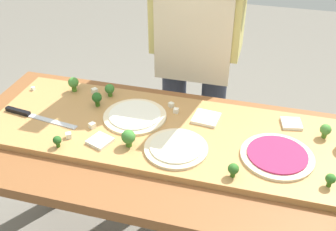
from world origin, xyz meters
name	(u,v)px	position (x,y,z in m)	size (l,w,h in m)	color
prep_table	(163,167)	(0.00, 0.00, 0.67)	(1.54, 0.72, 0.79)	brown
cutting_board	(159,131)	(-0.03, 0.05, 0.80)	(1.28, 0.47, 0.03)	#B27F47
chefs_knife	(31,115)	(-0.53, -0.01, 0.82)	(0.32, 0.06, 0.02)	#B7BABF
pizza_whole_white_garlic	(135,116)	(-0.14, 0.09, 0.82)	(0.24, 0.24, 0.02)	beige
pizza_whole_cheese_artichoke	(176,148)	(0.06, -0.06, 0.82)	(0.22, 0.22, 0.02)	beige
pizza_whole_beet_magenta	(277,156)	(0.40, -0.01, 0.82)	(0.25, 0.25, 0.02)	beige
pizza_slice_near_left	(206,118)	(0.13, 0.15, 0.82)	(0.10, 0.10, 0.01)	silver
pizza_slice_near_right	(291,124)	(0.45, 0.20, 0.82)	(0.07, 0.07, 0.01)	silver
pizza_slice_far_right	(100,141)	(-0.20, -0.09, 0.82)	(0.07, 0.07, 0.01)	silver
broccoli_floret_back_right	(110,89)	(-0.29, 0.22, 0.85)	(0.04, 0.04, 0.05)	#3F7220
broccoli_floret_front_mid	(330,179)	(0.56, -0.11, 0.84)	(0.03, 0.03, 0.05)	#366618
broccoli_floret_back_mid	(73,83)	(-0.45, 0.21, 0.85)	(0.04, 0.04, 0.06)	#487A23
broccoli_floret_front_right	(326,130)	(0.56, 0.15, 0.85)	(0.04, 0.04, 0.05)	#487A23
broccoli_floret_center_left	(57,141)	(-0.33, -0.15, 0.84)	(0.03, 0.03, 0.04)	#2C5915
broccoli_floret_center_right	(233,169)	(0.27, -0.14, 0.84)	(0.04, 0.04, 0.05)	#366618
broccoli_floret_back_left	(97,98)	(-0.31, 0.13, 0.85)	(0.04, 0.04, 0.06)	#2C5915
broccoli_floret_front_left	(128,137)	(-0.10, -0.08, 0.85)	(0.05, 0.05, 0.06)	#3F7220
cheese_crumble_a	(92,125)	(-0.27, -0.01, 0.82)	(0.02, 0.02, 0.02)	silver
cheese_crumble_b	(171,105)	(-0.02, 0.20, 0.82)	(0.02, 0.02, 0.02)	silver
cheese_crumble_c	(33,88)	(-0.63, 0.17, 0.82)	(0.01, 0.01, 0.01)	white
cheese_crumble_d	(176,111)	(0.01, 0.17, 0.82)	(0.02, 0.02, 0.02)	white
cheese_crumble_e	(69,135)	(-0.32, -0.09, 0.82)	(0.02, 0.02, 0.02)	silver
cheese_crumble_f	(95,91)	(-0.36, 0.22, 0.82)	(0.02, 0.02, 0.02)	silver
cook_center	(196,30)	(0.00, 0.57, 1.00)	(0.54, 0.39, 1.67)	#333847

